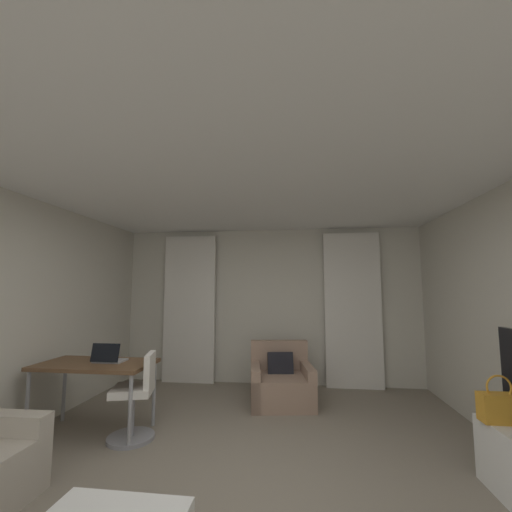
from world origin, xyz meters
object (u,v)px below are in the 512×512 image
object	(u,v)px
desk_chair	(136,400)
handbag_primary	(500,407)
desk	(96,369)
armchair	(281,383)
laptop	(109,358)

from	to	relation	value
desk_chair	handbag_primary	xyz separation A→B (m)	(3.30, -0.49, 0.24)
desk	desk_chair	distance (m)	0.61
armchair	desk	xyz separation A→B (m)	(-2.01, -1.20, 0.42)
desk	handbag_primary	world-z (taller)	handbag_primary
desk	laptop	bearing A→B (deg)	11.94
desk	laptop	distance (m)	0.18
armchair	desk	bearing A→B (deg)	-149.18
desk	handbag_primary	xyz separation A→B (m)	(3.83, -0.57, -0.05)
laptop	desk	bearing A→B (deg)	-168.06
desk_chair	laptop	world-z (taller)	laptop
handbag_primary	desk	bearing A→B (deg)	171.51
desk_chair	handbag_primary	bearing A→B (deg)	-8.48
desk_chair	laptop	distance (m)	0.58
desk	handbag_primary	size ratio (longest dim) A/B	3.36
armchair	laptop	xyz separation A→B (m)	(-1.87, -1.17, 0.53)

